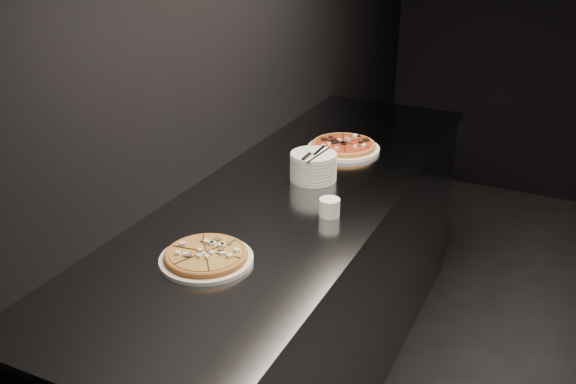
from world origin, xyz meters
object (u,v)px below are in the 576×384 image
at_px(pizza_mushroom, 206,256).
at_px(ramekin, 330,207).
at_px(cutlery, 314,154).
at_px(plate_stack, 313,166).
at_px(counter, 298,290).
at_px(pizza_tomato, 344,146).

distance_m(pizza_mushroom, ramekin, 0.50).
bearing_deg(pizza_mushroom, ramekin, 64.21).
bearing_deg(cutlery, plate_stack, 116.02).
xyz_separation_m(pizza_mushroom, ramekin, (0.22, 0.45, 0.02)).
bearing_deg(cutlery, ramekin, -57.76).
bearing_deg(cutlery, pizza_mushroom, -95.17).
relative_size(counter, pizza_tomato, 7.80).
relative_size(pizza_tomato, cutlery, 1.66).
bearing_deg(cutlery, pizza_tomato, 90.82).
bearing_deg(pizza_mushroom, counter, 88.07).
relative_size(counter, cutlery, 12.91).
relative_size(cutlery, ramekin, 2.66).
distance_m(pizza_tomato, cutlery, 0.37).
distance_m(counter, plate_stack, 0.52).
height_order(counter, pizza_mushroom, pizza_mushroom).
distance_m(plate_stack, cutlery, 0.06).
height_order(plate_stack, ramekin, plate_stack).
xyz_separation_m(counter, plate_stack, (0.02, 0.10, 0.51)).
height_order(cutlery, ramekin, cutlery).
relative_size(counter, ramekin, 34.30).
height_order(counter, cutlery, cutlery).
xyz_separation_m(cutlery, ramekin, (0.17, -0.26, -0.08)).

